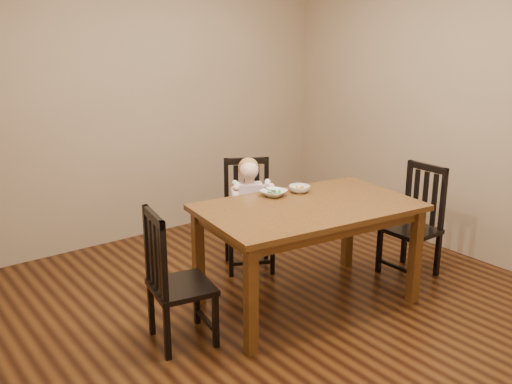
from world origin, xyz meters
TOP-DOWN VIEW (x-y plane):
  - room at (0.00, 0.00)m, footprint 4.01×4.01m
  - dining_table at (0.22, -0.08)m, footprint 1.67×1.12m
  - chair_child at (0.28, 0.75)m, footprint 0.54×0.54m
  - chair_left at (-0.85, 0.02)m, footprint 0.45×0.46m
  - chair_right at (1.30, -0.21)m, footprint 0.38×0.40m
  - toddler at (0.26, 0.71)m, footprint 0.45×0.48m
  - bowl_peas at (0.15, 0.25)m, footprint 0.24×0.24m
  - bowl_veg at (0.38, 0.21)m, footprint 0.22×0.22m
  - fork at (0.11, 0.23)m, footprint 0.06×0.12m

SIDE VIEW (x-z plane):
  - chair_left at x=-0.85m, z-range -0.02..0.91m
  - chair_right at x=1.30m, z-range -0.02..0.91m
  - chair_child at x=0.28m, z-range -0.02..0.92m
  - toddler at x=0.26m, z-range 0.33..0.84m
  - dining_table at x=0.22m, z-range 0.30..1.08m
  - bowl_peas at x=0.15m, z-range 0.78..0.83m
  - bowl_veg at x=0.38m, z-range 0.78..0.83m
  - fork at x=0.11m, z-range 0.80..0.85m
  - room at x=0.00m, z-range 0.00..2.71m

